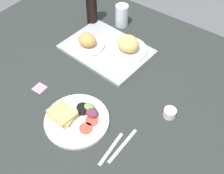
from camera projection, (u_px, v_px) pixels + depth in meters
ground_plane at (105, 96)px, 132.27cm from camera, size 190.00×150.00×3.00cm
serving_tray at (107, 49)px, 151.16cm from camera, size 47.31×36.22×1.60cm
bread_plate_near at (87, 42)px, 149.36cm from camera, size 19.84×19.84×8.37cm
bread_plate_far at (128, 46)px, 146.19cm from camera, size 21.52×21.52×9.75cm
plate_with_salad at (76, 118)px, 120.31cm from camera, size 28.34×28.34×5.40cm
drinking_glass at (122, 16)px, 162.23cm from camera, size 7.59×7.59×13.13cm
soda_bottle at (91, 6)px, 159.45cm from camera, size 6.40×6.40×23.94cm
espresso_cup at (170, 113)px, 121.62cm from camera, size 5.60×5.60×4.00cm
fork at (111, 149)px, 112.05cm from camera, size 2.56×17.06×0.50cm
knife at (123, 146)px, 112.99cm from camera, size 1.71×19.02×0.50cm
sticky_note at (39, 88)px, 133.73cm from camera, size 5.79×5.79×0.12cm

